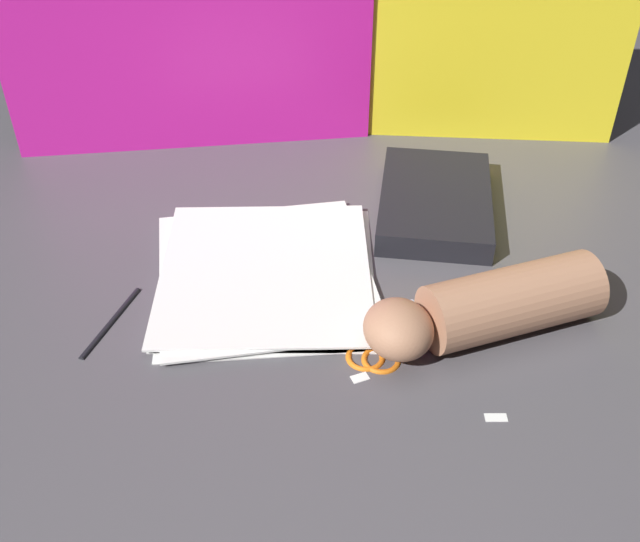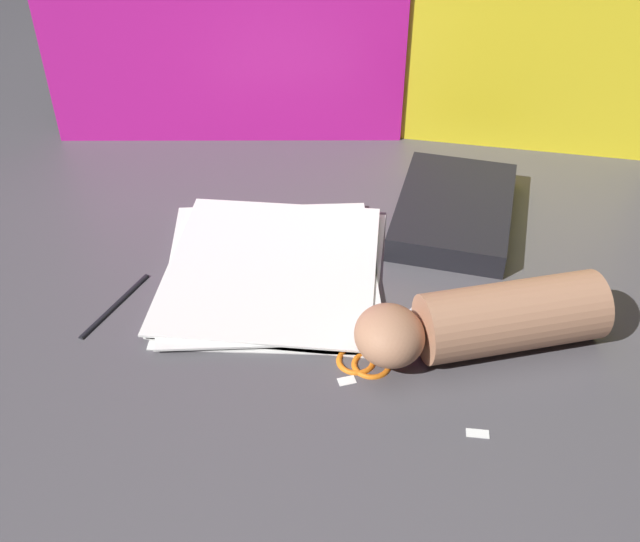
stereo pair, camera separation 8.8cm
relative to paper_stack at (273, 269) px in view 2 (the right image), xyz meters
The scene contains 8 objects.
ground_plane 0.11m from the paper_stack, 44.20° to the right, with size 6.00×6.00×0.00m, color #4C494F.
paper_stack is the anchor object (origin of this frame).
book_closed 0.29m from the paper_stack, 27.36° to the left, with size 0.21×0.28×0.04m.
scissors 0.19m from the paper_stack, 49.34° to the right, with size 0.11×0.15×0.01m.
hand_forearm 0.29m from the paper_stack, 27.86° to the right, with size 0.31×0.16×0.08m.
paper_scrap_near 0.22m from the paper_stack, 63.36° to the right, with size 0.02×0.02×0.00m.
paper_scrap_mid 0.36m from the paper_stack, 48.59° to the right, with size 0.03×0.01×0.00m.
pen 0.21m from the paper_stack, 159.29° to the right, with size 0.06×0.13×0.01m.
Camera 2 is at (0.01, -0.72, 0.63)m, focal length 42.00 mm.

